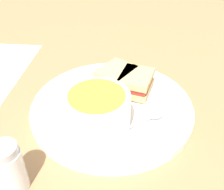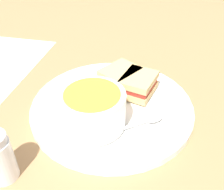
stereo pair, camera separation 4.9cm
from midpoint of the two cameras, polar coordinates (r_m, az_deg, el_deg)
ground_plane at (r=0.51m, az=2.74°, el=-3.39°), size 2.40×2.40×0.00m
plate at (r=0.50m, az=2.77°, el=-2.52°), size 0.31×0.31×0.02m
soup_bowl at (r=0.43m, az=-1.00°, el=-3.15°), size 0.11×0.11×0.06m
spoon at (r=0.46m, az=11.02°, el=-5.28°), size 0.10×0.09×0.01m
sandwich_half_near at (r=0.52m, az=8.43°, el=2.24°), size 0.07×0.09×0.04m
sandwich_half_far at (r=0.53m, az=4.67°, el=3.81°), size 0.09×0.09×0.04m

